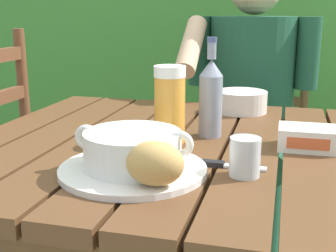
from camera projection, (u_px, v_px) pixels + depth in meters
dining_table at (199, 181)px, 1.08m from camera, size 1.11×0.93×0.73m
chair_near_diner at (251, 141)px, 1.95m from camera, size 0.46×0.46×0.97m
person_eating at (249, 95)px, 1.71m from camera, size 0.48×0.47×1.21m
serving_plate at (133, 170)px, 0.86m from camera, size 0.28×0.28×0.01m
soup_bowl at (133, 148)px, 0.85m from camera, size 0.24×0.19×0.08m
bread_roll at (155, 163)px, 0.76m from camera, size 0.10×0.08×0.08m
beer_glass at (170, 104)px, 1.05m from camera, size 0.07×0.07×0.18m
beer_bottle at (211, 96)px, 1.09m from camera, size 0.06×0.06×0.24m
water_glass_small at (245, 157)px, 0.84m from camera, size 0.06×0.06×0.07m
butter_tub at (307, 138)px, 1.01m from camera, size 0.13×0.10×0.05m
table_knife at (223, 165)px, 0.90m from camera, size 0.14×0.02×0.01m
diner_bowl at (241, 101)px, 1.37m from camera, size 0.16×0.16×0.06m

